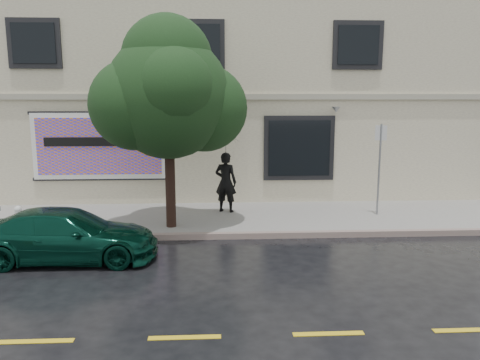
{
  "coord_description": "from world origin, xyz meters",
  "views": [
    {
      "loc": [
        0.5,
        -10.07,
        3.59
      ],
      "look_at": [
        1.13,
        2.2,
        1.4
      ],
      "focal_mm": 35.0,
      "sensor_mm": 36.0,
      "label": 1
    }
  ],
  "objects_px": {
    "street_tree": "(168,97)",
    "fire_hydrant": "(19,220)",
    "car": "(67,235)",
    "pedestrian": "(226,182)"
  },
  "relations": [
    {
      "from": "street_tree",
      "to": "fire_hydrant",
      "type": "bearing_deg",
      "value": -174.05
    },
    {
      "from": "car",
      "to": "fire_hydrant",
      "type": "relative_size",
      "value": 5.59
    },
    {
      "from": "street_tree",
      "to": "fire_hydrant",
      "type": "relative_size",
      "value": 7.15
    },
    {
      "from": "pedestrian",
      "to": "street_tree",
      "type": "height_order",
      "value": "street_tree"
    },
    {
      "from": "street_tree",
      "to": "fire_hydrant",
      "type": "distance_m",
      "value": 4.95
    },
    {
      "from": "car",
      "to": "pedestrian",
      "type": "relative_size",
      "value": 2.17
    },
    {
      "from": "car",
      "to": "pedestrian",
      "type": "bearing_deg",
      "value": -43.78
    },
    {
      "from": "fire_hydrant",
      "to": "street_tree",
      "type": "bearing_deg",
      "value": -0.99
    },
    {
      "from": "street_tree",
      "to": "fire_hydrant",
      "type": "height_order",
      "value": "street_tree"
    },
    {
      "from": "car",
      "to": "pedestrian",
      "type": "height_order",
      "value": "pedestrian"
    }
  ]
}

